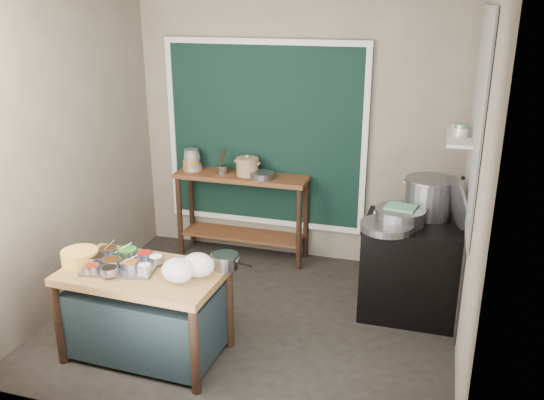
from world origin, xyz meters
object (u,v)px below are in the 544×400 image
(saucepan, at_px, (225,261))
(stock_pot, at_px, (429,197))
(condiment_tray, at_px, (122,266))
(utensil_cup, at_px, (222,169))
(ceramic_crock, at_px, (247,167))
(yellow_basin, at_px, (80,257))
(steamer, at_px, (400,216))
(prep_table, at_px, (146,313))
(back_counter, at_px, (242,216))
(stove_block, at_px, (414,270))

(saucepan, relative_size, stock_pot, 0.47)
(condiment_tray, relative_size, utensil_cup, 3.94)
(saucepan, xyz_separation_m, ceramic_crock, (-0.44, 1.80, 0.23))
(yellow_basin, xyz_separation_m, steamer, (2.38, 1.26, 0.15))
(ceramic_crock, bearing_deg, condiment_tray, -99.75)
(prep_table, relative_size, saucepan, 5.85)
(back_counter, relative_size, utensil_cup, 10.27)
(yellow_basin, bearing_deg, ceramic_crock, 71.15)
(ceramic_crock, bearing_deg, steamer, -25.31)
(saucepan, bearing_deg, condiment_tray, -151.72)
(stove_block, distance_m, yellow_basin, 2.89)
(condiment_tray, bearing_deg, yellow_basin, -175.52)
(prep_table, xyz_separation_m, ceramic_crock, (0.16, 2.04, 0.66))
(stove_block, height_order, ceramic_crock, ceramic_crock)
(yellow_basin, bearing_deg, prep_table, 2.03)
(utensil_cup, distance_m, ceramic_crock, 0.29)
(ceramic_crock, bearing_deg, stove_block, -21.84)
(stove_block, xyz_separation_m, stock_pot, (0.07, 0.22, 0.63))
(saucepan, bearing_deg, yellow_basin, -155.16)
(prep_table, height_order, steamer, steamer)
(ceramic_crock, xyz_separation_m, steamer, (1.68, -0.80, -0.08))
(saucepan, distance_m, ceramic_crock, 1.87)
(steamer, bearing_deg, yellow_basin, -152.16)
(stove_block, xyz_separation_m, utensil_cup, (-2.12, 0.73, 0.57))
(yellow_basin, bearing_deg, utensil_cup, 78.52)
(utensil_cup, bearing_deg, yellow_basin, -101.48)
(yellow_basin, height_order, saucepan, saucepan)
(stove_block, height_order, steamer, steamer)
(stove_block, xyz_separation_m, saucepan, (-1.40, -1.07, 0.38))
(back_counter, xyz_separation_m, ceramic_crock, (0.06, 0.01, 0.56))
(steamer, bearing_deg, stock_pot, 50.92)
(prep_table, xyz_separation_m, steamer, (1.85, 1.24, 0.58))
(condiment_tray, relative_size, ceramic_crock, 2.20)
(prep_table, height_order, ceramic_crock, ceramic_crock)
(yellow_basin, bearing_deg, stock_pot, 30.47)
(back_counter, bearing_deg, steamer, -24.34)
(back_counter, distance_m, saucepan, 1.90)
(utensil_cup, bearing_deg, prep_table, -86.54)
(stove_block, relative_size, utensil_cup, 6.38)
(back_counter, height_order, condiment_tray, back_counter)
(condiment_tray, height_order, yellow_basin, yellow_basin)
(ceramic_crock, bearing_deg, yellow_basin, -108.85)
(condiment_tray, height_order, ceramic_crock, ceramic_crock)
(back_counter, bearing_deg, saucepan, -74.42)
(yellow_basin, bearing_deg, stove_block, 27.46)
(yellow_basin, relative_size, steamer, 0.64)
(saucepan, height_order, stock_pot, stock_pot)
(prep_table, xyz_separation_m, stove_block, (2.00, 1.30, 0.05))
(prep_table, distance_m, saucepan, 0.78)
(condiment_tray, bearing_deg, prep_table, -2.67)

